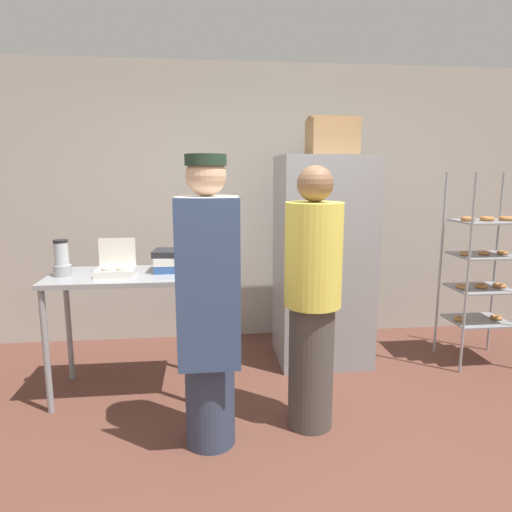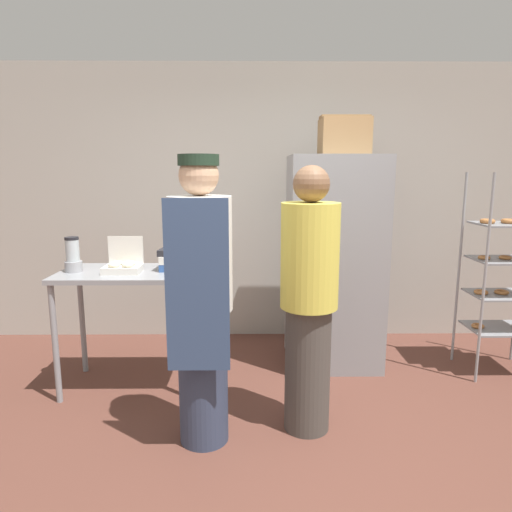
% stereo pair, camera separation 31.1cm
% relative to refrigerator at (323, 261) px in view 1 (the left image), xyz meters
% --- Properties ---
extents(ground_plane, '(14.00, 14.00, 0.00)m').
position_rel_refrigerator_xyz_m(ground_plane, '(-0.57, -1.58, -0.91)').
color(ground_plane, brown).
extents(back_wall, '(6.40, 0.12, 2.70)m').
position_rel_refrigerator_xyz_m(back_wall, '(-0.57, 0.75, 0.45)').
color(back_wall, '#ADA89E').
rests_on(back_wall, ground_plane).
extents(refrigerator, '(0.79, 0.71, 1.81)m').
position_rel_refrigerator_xyz_m(refrigerator, '(0.00, 0.00, 0.00)').
color(refrigerator, gray).
rests_on(refrigerator, ground_plane).
extents(baking_rack, '(0.56, 0.46, 1.67)m').
position_rel_refrigerator_xyz_m(baking_rack, '(1.37, -0.21, -0.06)').
color(baking_rack, '#93969B').
rests_on(baking_rack, ground_plane).
extents(prep_counter, '(1.10, 0.61, 0.93)m').
position_rel_refrigerator_xyz_m(prep_counter, '(-1.62, -0.46, -0.10)').
color(prep_counter, gray).
rests_on(prep_counter, ground_plane).
extents(donut_box, '(0.27, 0.22, 0.26)m').
position_rel_refrigerator_xyz_m(donut_box, '(-1.68, -0.50, 0.07)').
color(donut_box, silver).
rests_on(donut_box, prep_counter).
extents(blender_pitcher, '(0.13, 0.13, 0.26)m').
position_rel_refrigerator_xyz_m(blender_pitcher, '(-2.06, -0.48, 0.14)').
color(blender_pitcher, '#99999E').
rests_on(blender_pitcher, prep_counter).
extents(binder_stack, '(0.32, 0.27, 0.16)m').
position_rel_refrigerator_xyz_m(binder_stack, '(-1.26, -0.39, 0.11)').
color(binder_stack, '#2D5193').
rests_on(binder_stack, prep_counter).
extents(cardboard_storage_box, '(0.40, 0.33, 0.32)m').
position_rel_refrigerator_xyz_m(cardboard_storage_box, '(0.06, 0.03, 1.06)').
color(cardboard_storage_box, '#A87F51').
rests_on(cardboard_storage_box, refrigerator).
extents(person_baker, '(0.37, 0.39, 1.77)m').
position_rel_refrigerator_xyz_m(person_baker, '(-1.01, -1.22, 0.02)').
color(person_baker, '#333D56').
rests_on(person_baker, ground_plane).
extents(person_customer, '(0.36, 0.36, 1.71)m').
position_rel_refrigerator_xyz_m(person_customer, '(-0.35, -1.09, -0.03)').
color(person_customer, '#47423D').
rests_on(person_customer, ground_plane).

